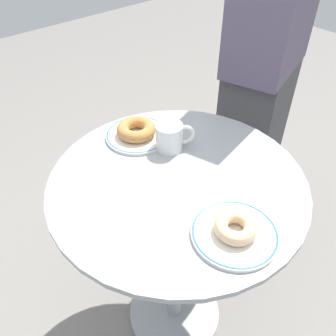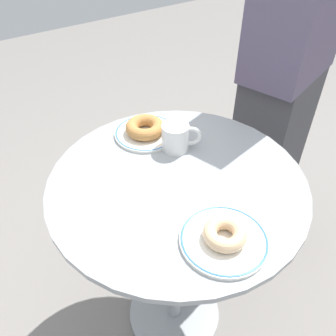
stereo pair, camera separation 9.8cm
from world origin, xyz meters
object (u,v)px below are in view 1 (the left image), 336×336
Objects in this scene: plate_left at (138,135)px; person_figure at (262,77)px; donut_old_fashioned at (136,129)px; donut_glazed at (236,227)px; coffee_mug at (170,137)px; plate_right at (234,233)px; cafe_table at (176,232)px.

person_figure reaches higher than plate_left.
donut_old_fashioned is 1.21× the size of donut_glazed.
donut_old_fashioned is at bearing 171.98° from donut_glazed.
person_figure is (-0.08, 0.55, -0.02)m from coffee_mug.
donut_old_fashioned reaches higher than plate_right.
coffee_mug reaches higher than donut_glazed.
coffee_mug is at bearing 162.76° from plate_right.
donut_old_fashioned is 0.60m from person_figure.
person_figure is (-0.43, 0.66, 0.02)m from plate_right.
coffee_mug is at bearing -81.96° from person_figure.
person_figure is at bearing 98.04° from coffee_mug.
cafe_table is 0.34m from plate_left.
coffee_mug is (-0.36, 0.11, 0.04)m from plate_right.
coffee_mug is at bearing 146.37° from cafe_table.
donut_old_fashioned reaches higher than donut_glazed.
cafe_table is 3.75× the size of plate_left.
cafe_table is 0.36m from donut_old_fashioned.
donut_old_fashioned is at bearing -158.74° from coffee_mug.
plate_left is 1.66× the size of donut_old_fashioned.
donut_glazed is 0.06× the size of person_figure.
person_figure reaches higher than plate_right.
cafe_table is 7.51× the size of donut_glazed.
plate_right is (0.47, -0.07, 0.00)m from plate_left.
plate_left is at bearing 170.16° from cafe_table.
donut_glazed is 0.92× the size of coffee_mug.
plate_left reaches higher than cafe_table.
coffee_mug reaches higher than donut_old_fashioned.
plate_right is (0.24, -0.03, 0.24)m from cafe_table.
plate_right is 2.04× the size of donut_glazed.
plate_left is 0.13m from coffee_mug.
plate_right is 0.02m from donut_glazed.
coffee_mug is (0.12, 0.04, 0.04)m from plate_left.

